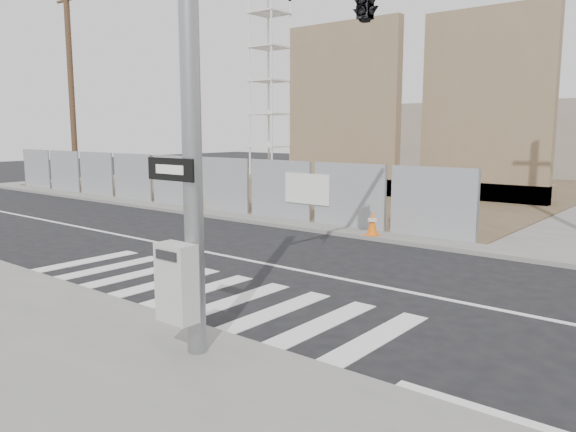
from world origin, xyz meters
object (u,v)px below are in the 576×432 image
Objects in this scene: traffic_cone_b at (143,192)px; traffic_cone_c at (200,200)px; crane_tower at (270,32)px; traffic_cone_a at (74,184)px; traffic_cone_d at (372,224)px; signal_pole at (318,28)px.

traffic_cone_b is 4.08m from traffic_cone_c.
crane_tower is 25.62× the size of traffic_cone_a.
crane_tower is 16.33m from traffic_cone_c.
traffic_cone_b is at bearing -1.03° from traffic_cone_a.
traffic_cone_a is at bearing 178.97° from traffic_cone_b.
crane_tower is 21.44m from traffic_cone_d.
traffic_cone_a is (-20.44, 7.38, -4.32)m from signal_pole.
traffic_cone_a reaches higher than traffic_cone_b.
signal_pole is 10.07× the size of traffic_cone_c.
traffic_cone_a is 1.02× the size of traffic_cone_c.
signal_pole is 16.97m from traffic_cone_b.
traffic_cone_c is (6.85, -12.10, -8.56)m from crane_tower.
crane_tower is 25.99× the size of traffic_cone_d.
traffic_cone_d is at bearing 112.25° from signal_pole.
signal_pole is 22.16m from traffic_cone_a.
traffic_cone_c is (9.80, -0.43, -0.01)m from traffic_cone_a.
traffic_cone_c is at bearing 175.21° from traffic_cone_d.
crane_tower reaches higher than signal_pole.
traffic_cone_b is at bearing -76.70° from crane_tower.
traffic_cone_b is (2.78, -11.77, -8.57)m from crane_tower.
signal_pole is 13.42m from traffic_cone_c.
traffic_cone_c is 8.11m from traffic_cone_d.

